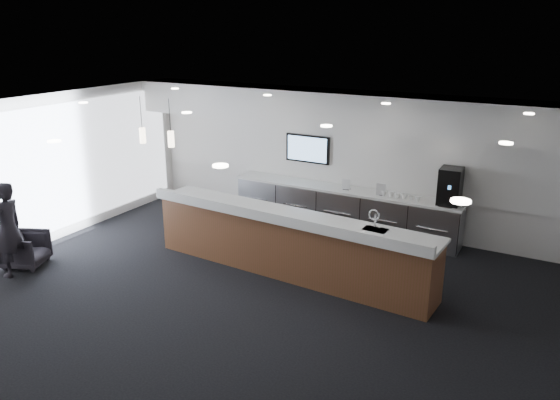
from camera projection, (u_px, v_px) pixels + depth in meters
The scene contains 24 objects.
ground at pixel (255, 300), 8.90m from camera, with size 10.00×10.00×0.00m, color black.
ceiling at pixel (252, 117), 7.97m from camera, with size 10.00×8.00×0.02m, color black.
back_wall at pixel (351, 160), 11.76m from camera, with size 10.00×0.02×3.00m, color silver.
left_wall at pixel (38, 172), 10.76m from camera, with size 0.02×8.00×3.00m, color silver.
soffit_bulkhead at pixel (345, 109), 11.03m from camera, with size 10.00×0.90×0.70m, color silver.
alcove_panel at pixel (351, 155), 11.70m from camera, with size 9.80×0.06×1.40m, color silver.
window_blinds_wall at pixel (39, 173), 10.74m from camera, with size 0.04×7.36×2.55m, color silver.
back_credenza at pixel (343, 209), 11.78m from camera, with size 5.06×0.66×0.95m.
wall_tv at pixel (308, 149), 12.10m from camera, with size 1.05×0.08×0.62m.
pendant_left at pixel (164, 141), 9.98m from camera, with size 0.12×0.12×0.30m, color #FFE9C6.
pendant_right at pixel (136, 137), 10.31m from camera, with size 0.12×0.12×0.30m, color #FFE9C6.
ceiling_can_lights at pixel (252, 119), 7.98m from camera, with size 7.00×5.00×0.02m, color white, non-canonical shape.
service_counter at pixel (288, 243), 9.71m from camera, with size 5.48×1.20×1.49m.
coffee_machine at pixel (450, 186), 10.51m from camera, with size 0.42×0.55×0.72m.
info_sign_left at pixel (346, 184), 11.50m from camera, with size 0.17×0.02×0.23m, color silver.
info_sign_right at pixel (381, 189), 11.12m from camera, with size 0.19×0.02×0.25m, color silver.
armchair at pixel (26, 250), 10.07m from camera, with size 0.68×0.70×0.64m, color black.
lounge_guest at pixel (8, 230), 9.56m from camera, with size 0.62×0.41×1.71m, color black.
cup_0 at pixel (418, 199), 10.78m from camera, with size 0.11×0.11×0.10m, color white.
cup_1 at pixel (411, 197), 10.84m from camera, with size 0.11×0.11×0.10m, color white.
cup_2 at pixel (404, 196), 10.91m from camera, with size 0.11×0.11×0.10m, color white.
cup_3 at pixel (398, 195), 10.97m from camera, with size 0.11×0.11×0.10m, color white.
cup_4 at pixel (391, 194), 11.04m from camera, with size 0.11×0.11×0.10m, color white.
cup_5 at pixel (384, 193), 11.10m from camera, with size 0.11×0.11×0.10m, color white.
Camera 1 is at (4.24, -6.75, 4.30)m, focal length 35.00 mm.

